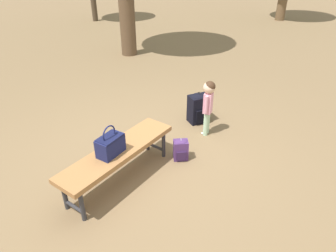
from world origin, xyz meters
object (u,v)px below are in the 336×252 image
park_bench (118,153)px  backpack_small (181,149)px  handbag (110,145)px  child_standing (208,100)px  backpack_large (199,107)px

park_bench → backpack_small: park_bench is taller
handbag → backpack_small: bearing=-19.1°
park_bench → child_standing: 1.60m
park_bench → backpack_small: 0.90m
handbag → backpack_small: handbag is taller
park_bench → backpack_small: (0.80, -0.32, -0.23)m
handbag → backpack_small: 1.05m
handbag → child_standing: size_ratio=0.43×
park_bench → backpack_large: (1.81, 0.07, -0.13)m
handbag → child_standing: 1.69m
handbag → backpack_large: size_ratio=0.70×
park_bench → handbag: bearing=-177.1°
park_bench → child_standing: bearing=-8.7°
handbag → backpack_large: bearing=2.3°
park_bench → backpack_small: bearing=-21.8°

